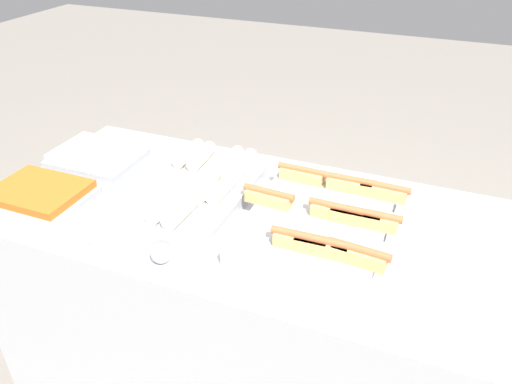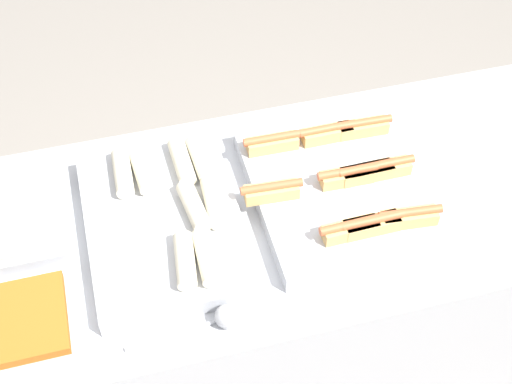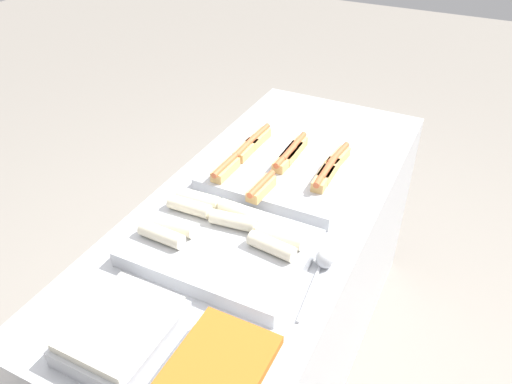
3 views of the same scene
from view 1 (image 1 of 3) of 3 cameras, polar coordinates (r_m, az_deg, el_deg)
counter at (r=1.78m, az=2.01°, el=-14.93°), size 1.77×0.75×0.89m
tray_hotdogs at (r=1.44m, az=7.53°, el=-3.08°), size 0.46×0.51×0.10m
tray_wraps at (r=1.58m, az=-7.54°, el=0.34°), size 0.38×0.53×0.10m
tray_side_front at (r=1.66m, az=-23.40°, el=-0.66°), size 0.29×0.23×0.07m
tray_side_back at (r=1.83m, az=-17.68°, el=3.60°), size 0.29×0.23×0.07m
serving_spoon_near at (r=1.35m, az=-11.30°, el=-6.83°), size 0.26×0.06×0.06m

